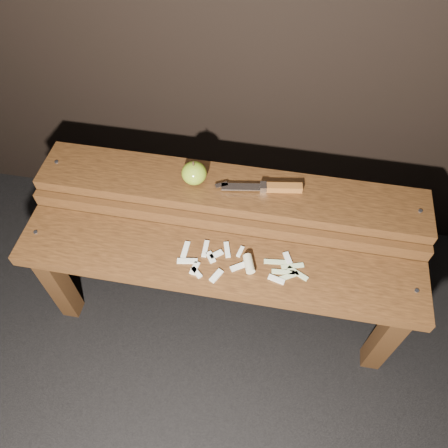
% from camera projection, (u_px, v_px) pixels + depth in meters
% --- Properties ---
extents(ground, '(60.00, 60.00, 0.00)m').
position_uv_depth(ground, '(221.00, 308.00, 1.63)').
color(ground, black).
extents(bench_front_tier, '(1.20, 0.20, 0.42)m').
position_uv_depth(bench_front_tier, '(217.00, 275.00, 1.31)').
color(bench_front_tier, '#361E0D').
rests_on(bench_front_tier, ground).
extents(bench_rear_tier, '(1.20, 0.21, 0.50)m').
position_uv_depth(bench_rear_tier, '(230.00, 204.00, 1.39)').
color(bench_rear_tier, '#361E0D').
rests_on(bench_rear_tier, ground).
extents(apple, '(0.08, 0.08, 0.08)m').
position_uv_depth(apple, '(194.00, 173.00, 1.31)').
color(apple, olive).
rests_on(apple, bench_rear_tier).
extents(knife, '(0.26, 0.06, 0.02)m').
position_uv_depth(knife, '(273.00, 187.00, 1.31)').
color(knife, brown).
rests_on(knife, bench_rear_tier).
extents(apple_scraps, '(0.38, 0.14, 0.03)m').
position_uv_depth(apple_scraps, '(241.00, 263.00, 1.25)').
color(apple_scraps, beige).
rests_on(apple_scraps, bench_front_tier).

